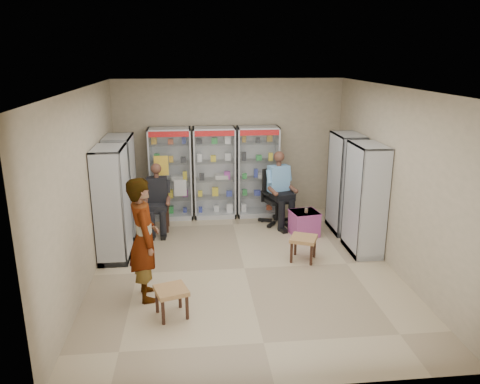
{
  "coord_description": "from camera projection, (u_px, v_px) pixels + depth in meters",
  "views": [
    {
      "loc": [
        -0.83,
        -7.2,
        3.5
      ],
      "look_at": [
        -0.0,
        0.7,
        1.15
      ],
      "focal_mm": 35.0,
      "sensor_mm": 36.0,
      "label": 1
    }
  ],
  "objects": [
    {
      "name": "woven_stool_b",
      "position": [
        172.0,
        302.0,
        6.45
      ],
      "size": [
        0.53,
        0.53,
        0.42
      ],
      "primitive_type": "cube",
      "rotation": [
        0.0,
        0.0,
        0.31
      ],
      "color": "#A88D47",
      "rests_on": "floor"
    },
    {
      "name": "office_chair",
      "position": [
        277.0,
        197.0,
        9.92
      ],
      "size": [
        0.8,
        0.8,
        1.17
      ],
      "primitive_type": "cube",
      "rotation": [
        0.0,
        0.0,
        0.31
      ],
      "color": "black",
      "rests_on": "floor"
    },
    {
      "name": "seated_customer",
      "position": [
        158.0,
        200.0,
        9.46
      ],
      "size": [
        0.44,
        0.6,
        1.34
      ],
      "primitive_type": null,
      "color": "black",
      "rests_on": "floor"
    },
    {
      "name": "floor",
      "position": [
        244.0,
        268.0,
        7.95
      ],
      "size": [
        6.0,
        6.0,
        0.0
      ],
      "primitive_type": "plane",
      "color": "tan",
      "rests_on": "ground"
    },
    {
      "name": "cabinet_back_mid",
      "position": [
        215.0,
        173.0,
        10.23
      ],
      "size": [
        0.9,
        0.5,
        2.0
      ],
      "primitive_type": "cube",
      "color": "#A1A2A8",
      "rests_on": "floor"
    },
    {
      "name": "tea_glass",
      "position": [
        306.0,
        210.0,
        9.24
      ],
      "size": [
        0.07,
        0.07,
        0.09
      ],
      "primitive_type": "cylinder",
      "color": "#502706",
      "rests_on": "pink_trunk"
    },
    {
      "name": "cabinet_back_right",
      "position": [
        258.0,
        172.0,
        10.33
      ],
      "size": [
        0.9,
        0.5,
        2.0
      ],
      "primitive_type": "cube",
      "color": "#BBBDC3",
      "rests_on": "floor"
    },
    {
      "name": "room_shell",
      "position": [
        245.0,
        155.0,
        7.39
      ],
      "size": [
        5.02,
        6.02,
        3.01
      ],
      "color": "tan",
      "rests_on": "ground"
    },
    {
      "name": "standing_man",
      "position": [
        144.0,
        239.0,
        6.77
      ],
      "size": [
        0.58,
        0.75,
        1.85
      ],
      "primitive_type": "imported",
      "rotation": [
        0.0,
        0.0,
        1.79
      ],
      "color": "gray",
      "rests_on": "floor"
    },
    {
      "name": "cabinet_left_far",
      "position": [
        121.0,
        187.0,
        9.16
      ],
      "size": [
        0.9,
        0.5,
        2.0
      ],
      "primitive_type": "cube",
      "rotation": [
        0.0,
        0.0,
        -1.57
      ],
      "color": "silver",
      "rests_on": "floor"
    },
    {
      "name": "pink_trunk",
      "position": [
        304.0,
        223.0,
        9.37
      ],
      "size": [
        0.58,
        0.56,
        0.49
      ],
      "primitive_type": "cube",
      "rotation": [
        0.0,
        0.0,
        0.17
      ],
      "color": "#C64F8A",
      "rests_on": "floor"
    },
    {
      "name": "seated_shopkeeper",
      "position": [
        278.0,
        191.0,
        9.83
      ],
      "size": [
        0.67,
        0.79,
        1.48
      ],
      "primitive_type": null,
      "rotation": [
        0.0,
        0.0,
        0.31
      ],
      "color": "#6C9ED6",
      "rests_on": "floor"
    },
    {
      "name": "wooden_chair",
      "position": [
        158.0,
        208.0,
        9.57
      ],
      "size": [
        0.42,
        0.42,
        0.94
      ],
      "primitive_type": "cube",
      "color": "black",
      "rests_on": "floor"
    },
    {
      "name": "cabinet_back_left",
      "position": [
        171.0,
        174.0,
        10.14
      ],
      "size": [
        0.9,
        0.5,
        2.0
      ],
      "primitive_type": "cube",
      "color": "#9EA2A5",
      "rests_on": "floor"
    },
    {
      "name": "cabinet_right_near",
      "position": [
        365.0,
        199.0,
        8.36
      ],
      "size": [
        0.9,
        0.5,
        2.0
      ],
      "primitive_type": "cube",
      "rotation": [
        0.0,
        0.0,
        1.57
      ],
      "color": "silver",
      "rests_on": "floor"
    },
    {
      "name": "cabinet_left_near",
      "position": [
        112.0,
        204.0,
        8.11
      ],
      "size": [
        0.9,
        0.5,
        2.0
      ],
      "primitive_type": "cube",
      "rotation": [
        0.0,
        0.0,
        -1.57
      ],
      "color": "silver",
      "rests_on": "floor"
    },
    {
      "name": "cabinet_right_far",
      "position": [
        345.0,
        183.0,
        9.41
      ],
      "size": [
        0.9,
        0.5,
        2.0
      ],
      "primitive_type": "cube",
      "rotation": [
        0.0,
        0.0,
        1.57
      ],
      "color": "silver",
      "rests_on": "floor"
    },
    {
      "name": "woven_stool_a",
      "position": [
        303.0,
        248.0,
        8.22
      ],
      "size": [
        0.57,
        0.57,
        0.43
      ],
      "primitive_type": "cube",
      "rotation": [
        0.0,
        0.0,
        -0.42
      ],
      "color": "#AF7349",
      "rests_on": "floor"
    }
  ]
}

